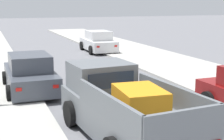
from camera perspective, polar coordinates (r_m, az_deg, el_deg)
The scene contains 6 objects.
sidewalk_right at distance 17.31m, azimuth 14.98°, elevation -0.65°, with size 4.74×60.00×0.12m, color #B2AFA8.
curb_left at distance 14.17m, azimuth -18.48°, elevation -3.52°, with size 0.16×60.00×0.10m, color silver.
curb_right at distance 16.77m, azimuth 12.28°, elevation -0.93°, with size 0.16×60.00×0.10m, color silver.
pickup_truck at distance 8.95m, azimuth 1.69°, elevation -6.47°, with size 2.49×5.34×1.80m.
car_left_near at distance 24.71m, azimuth -2.36°, elevation 4.76°, with size 2.11×4.30×1.54m.
car_left_mid at distance 13.92m, azimuth -13.74°, elevation -0.71°, with size 2.03×4.26×1.54m.
Camera 1 is at (-4.69, -1.73, 3.54)m, focal length 53.91 mm.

